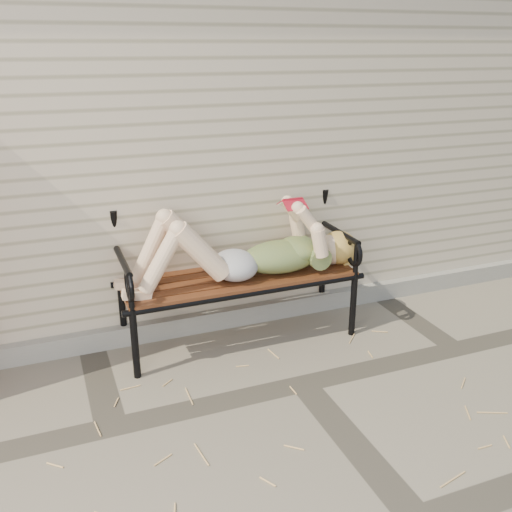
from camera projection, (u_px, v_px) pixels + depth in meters
name	position (u px, v px, depth m)	size (l,w,h in m)	color
ground	(303.00, 384.00, 3.77)	(80.00, 80.00, 0.00)	#796F5D
house_wall	(180.00, 107.00, 5.87)	(8.00, 4.00, 3.00)	#C5B49A
foundation_strip	(251.00, 313.00, 4.59)	(8.00, 0.10, 0.15)	#9A978B
garden_bench	(234.00, 250.00, 4.22)	(1.88, 0.75, 1.22)	black
reading_woman	(242.00, 251.00, 4.08)	(1.77, 0.40, 0.56)	#093B44
straw_scatter	(319.00, 420.00, 3.40)	(3.08, 1.68, 0.01)	tan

